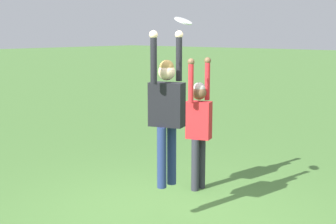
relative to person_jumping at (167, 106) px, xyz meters
The scene contains 4 objects.
ground_plane 1.52m from the person_jumping, 26.07° to the left, with size 120.00×120.00×0.00m, color #4C7A38.
person_jumping is the anchor object (origin of this frame).
person_defending 1.38m from the person_jumping, 18.40° to the left, with size 0.52×0.41×2.06m.
frisbee 1.13m from the person_jumping, ahead, with size 0.24×0.23×0.11m.
Camera 1 is at (-4.55, -3.83, 2.43)m, focal length 50.00 mm.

